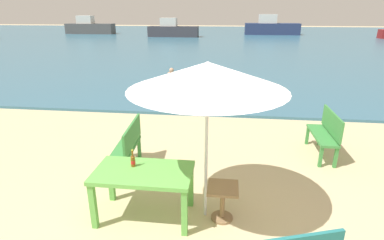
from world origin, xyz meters
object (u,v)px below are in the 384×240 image
at_px(bench_green_left, 326,131).
at_px(boat_fishing_trawler, 90,27).
at_px(boat_barge, 173,30).
at_px(bench_green_right, 128,144).
at_px(patio_umbrella, 208,76).
at_px(swimmer_person, 172,73).
at_px(boat_ferry, 271,27).
at_px(side_table_wood, 223,198).
at_px(beer_bottle_amber, 133,161).
at_px(picnic_table_green, 144,177).

xyz_separation_m(bench_green_left, boat_fishing_trawler, (-19.60, 32.06, 0.32)).
bearing_deg(boat_barge, bench_green_right, -81.34).
relative_size(patio_umbrella, swimmer_person, 5.61).
bearing_deg(boat_ferry, side_table_wood, -97.88).
xyz_separation_m(patio_umbrella, boat_ferry, (5.18, 35.52, -1.19)).
bearing_deg(side_table_wood, beer_bottle_amber, 178.03).
relative_size(beer_bottle_amber, patio_umbrella, 0.12).
height_order(picnic_table_green, patio_umbrella, patio_umbrella).
height_order(bench_green_right, boat_barge, boat_barge).
height_order(bench_green_left, bench_green_right, same).
distance_m(beer_bottle_amber, patio_umbrella, 1.65).
bearing_deg(patio_umbrella, picnic_table_green, -171.89).
height_order(beer_bottle_amber, boat_ferry, boat_ferry).
bearing_deg(boat_fishing_trawler, beer_bottle_amber, -64.76).
distance_m(bench_green_right, boat_ferry, 34.97).
distance_m(side_table_wood, boat_barge, 31.66).
bearing_deg(boat_barge, bench_green_left, -73.64).
height_order(boat_ferry, boat_fishing_trawler, boat_ferry).
bearing_deg(bench_green_right, boat_barge, 98.66).
relative_size(beer_bottle_amber, bench_green_right, 0.22).
xyz_separation_m(picnic_table_green, boat_barge, (-5.20, 31.08, 0.15)).
xyz_separation_m(beer_bottle_amber, boat_barge, (-5.02, 30.97, -0.05)).
bearing_deg(bench_green_left, picnic_table_green, -142.79).
distance_m(beer_bottle_amber, boat_fishing_trawler, 38.02).
xyz_separation_m(beer_bottle_amber, patio_umbrella, (1.06, 0.01, 1.26)).
height_order(picnic_table_green, swimmer_person, picnic_table_green).
bearing_deg(side_table_wood, bench_green_right, 145.03).
distance_m(beer_bottle_amber, side_table_wood, 1.41).
height_order(patio_umbrella, side_table_wood, patio_umbrella).
bearing_deg(side_table_wood, patio_umbrella, 166.77).
xyz_separation_m(picnic_table_green, side_table_wood, (1.14, 0.07, -0.30)).
relative_size(side_table_wood, bench_green_left, 0.45).
xyz_separation_m(patio_umbrella, boat_fishing_trawler, (-17.27, 34.37, -1.26)).
relative_size(beer_bottle_amber, side_table_wood, 0.49).
bearing_deg(swimmer_person, boat_barge, 100.10).
distance_m(bench_green_right, boat_barge, 30.10).
bearing_deg(boat_fishing_trawler, bench_green_right, -64.65).
height_order(bench_green_left, boat_barge, boat_barge).
bearing_deg(swimmer_person, beer_bottle_amber, -82.83).
bearing_deg(bench_green_left, boat_fishing_trawler, 121.44).
relative_size(beer_bottle_amber, swimmer_person, 0.65).
relative_size(swimmer_person, boat_barge, 0.07).
bearing_deg(boat_ferry, swimmer_person, -105.95).
xyz_separation_m(side_table_wood, boat_fishing_trawler, (-17.52, 34.43, 0.51)).
bearing_deg(swimmer_person, bench_green_left, -57.41).
bearing_deg(picnic_table_green, swimmer_person, 98.13).
height_order(beer_bottle_amber, boat_barge, boat_barge).
relative_size(bench_green_left, bench_green_right, 0.98).
xyz_separation_m(patio_umbrella, swimmer_person, (-2.26, 9.49, -1.88)).
height_order(picnic_table_green, bench_green_left, bench_green_left).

